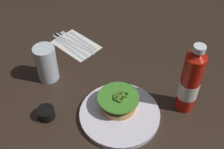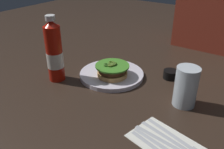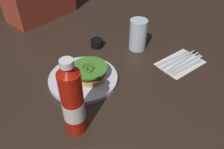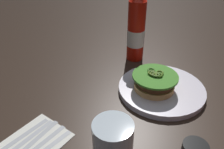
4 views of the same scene
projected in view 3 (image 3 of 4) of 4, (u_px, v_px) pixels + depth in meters
The scene contains 12 objects.
ground_plane at pixel (110, 69), 0.90m from camera, with size 3.00×3.00×0.00m, color #31231A.
dinner_plate at pixel (83, 78), 0.85m from camera, with size 0.26×0.26×0.02m, color white.
burger_sandwich at pixel (90, 72), 0.83m from camera, with size 0.13×0.13×0.05m.
ketchup_bottle at pixel (73, 102), 0.62m from camera, with size 0.06×0.06×0.25m.
water_glass at pixel (138, 35), 0.98m from camera, with size 0.07×0.07×0.13m, color silver.
condiment_cup at pixel (97, 43), 1.02m from camera, with size 0.06×0.06×0.03m, color black.
napkin at pixel (180, 63), 0.93m from camera, with size 0.18×0.12×0.00m, color white.
spoon_utensil at pixel (192, 64), 0.92m from camera, with size 0.17×0.06×0.00m.
butter_knife at pixel (188, 62), 0.93m from camera, with size 0.20×0.05×0.00m.
steak_knife at pixel (184, 60), 0.94m from camera, with size 0.22×0.04×0.00m.
table_knife at pixel (181, 58), 0.95m from camera, with size 0.21×0.06×0.00m.
fork_utensil at pixel (177, 57), 0.96m from camera, with size 0.18×0.07×0.00m.
Camera 3 is at (-0.53, -0.47, 0.57)m, focal length 36.68 mm.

